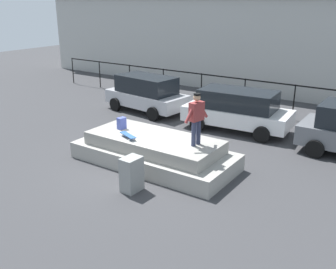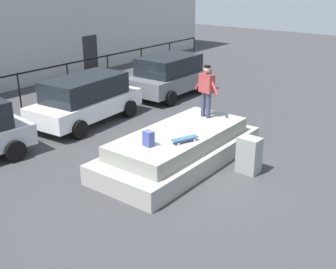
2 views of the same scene
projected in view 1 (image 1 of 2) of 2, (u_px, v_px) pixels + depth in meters
The scene contains 10 objects.
ground_plane at pixel (144, 166), 12.81m from camera, with size 60.00×60.00×0.00m, color #38383A.
concrete_ledge at pixel (154, 151), 12.88m from camera, with size 5.47×2.40×0.97m.
skateboarder at pixel (196, 116), 11.65m from camera, with size 0.33×1.01×1.63m.
skateboard at pixel (128, 135), 12.52m from camera, with size 0.80×0.47×0.12m.
backpack at pixel (122, 123), 13.37m from camera, with size 0.28×0.20×0.41m, color #3F4C99.
car_silver_hatchback_near at pixel (147, 93), 18.69m from camera, with size 4.27×2.36×1.75m.
car_white_hatchback_mid at pixel (237, 109), 16.05m from camera, with size 4.53×2.35×1.71m.
utility_box at pixel (132, 174), 11.03m from camera, with size 0.44×0.60×1.02m, color gray.
fence_row at pixel (245, 88), 18.60m from camera, with size 24.06×0.06×1.63m.
warehouse_building at pixel (297, 40), 24.03m from camera, with size 34.97×8.92×5.63m.
Camera 1 is at (7.28, -9.22, 5.26)m, focal length 41.34 mm.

